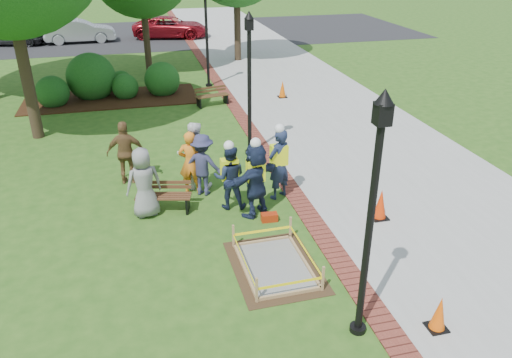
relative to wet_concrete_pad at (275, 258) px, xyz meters
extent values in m
plane|color=#285116|center=(-0.37, 0.90, -0.23)|extent=(100.00, 100.00, 0.00)
cube|color=#9E9E99|center=(4.63, 10.90, -0.22)|extent=(6.00, 60.00, 0.02)
cube|color=maroon|center=(1.38, 10.90, -0.22)|extent=(0.50, 60.00, 0.03)
cube|color=#381E0F|center=(-3.37, 12.90, -0.21)|extent=(7.00, 3.00, 0.05)
cube|color=black|center=(-0.37, 27.90, -0.23)|extent=(36.00, 12.00, 0.01)
cube|color=#47331E|center=(0.00, 0.00, -0.23)|extent=(1.75, 2.34, 0.01)
cube|color=gray|center=(0.00, 0.00, -0.21)|extent=(1.24, 1.83, 0.04)
cube|color=tan|center=(0.00, 0.00, -0.19)|extent=(1.36, 1.95, 0.08)
cube|color=tan|center=(0.00, 0.00, 0.04)|extent=(1.39, 1.98, 0.55)
cube|color=yellow|center=(0.00, 0.00, 0.07)|extent=(1.34, 1.93, 0.06)
cube|color=#57301E|center=(-2.00, 2.90, 0.18)|extent=(1.39, 0.70, 0.04)
cube|color=#57301E|center=(-1.95, 3.11, 0.38)|extent=(1.31, 0.35, 0.21)
cube|color=black|center=(-2.00, 2.90, -0.04)|extent=(1.28, 0.72, 0.39)
cube|color=brown|center=(0.57, 11.03, 0.17)|extent=(1.37, 0.65, 0.04)
cube|color=brown|center=(0.52, 11.24, 0.37)|extent=(1.30, 0.31, 0.21)
cube|color=black|center=(0.57, 11.03, -0.04)|extent=(1.26, 0.68, 0.39)
cube|color=black|center=(2.21, -2.39, -0.21)|extent=(0.34, 0.34, 0.05)
cone|color=#EC5507|center=(2.21, -2.39, 0.13)|extent=(0.27, 0.27, 0.63)
cube|color=black|center=(2.96, 1.28, -0.21)|extent=(0.39, 0.39, 0.05)
cone|color=red|center=(2.96, 1.28, 0.18)|extent=(0.31, 0.31, 0.72)
cube|color=black|center=(3.58, 11.39, -0.21)|extent=(0.37, 0.37, 0.05)
cone|color=#E25A07|center=(3.58, 11.39, 0.15)|extent=(0.29, 0.29, 0.67)
cube|color=#A3280C|center=(0.38, 1.81, -0.14)|extent=(0.40, 0.23, 0.19)
cylinder|color=black|center=(0.88, -2.10, 1.67)|extent=(0.12, 0.12, 3.80)
cube|color=black|center=(0.88, -2.10, 3.67)|extent=(0.22, 0.22, 0.32)
cone|color=black|center=(0.88, -2.10, 3.92)|extent=(0.28, 0.28, 0.22)
cylinder|color=black|center=(0.88, -2.10, -0.18)|extent=(0.28, 0.28, 0.10)
cylinder|color=black|center=(0.88, 5.90, 1.67)|extent=(0.12, 0.12, 3.80)
cube|color=black|center=(0.88, 5.90, 3.67)|extent=(0.22, 0.22, 0.32)
cone|color=black|center=(0.88, 5.90, 3.92)|extent=(0.28, 0.28, 0.22)
cylinder|color=black|center=(0.88, 5.90, -0.18)|extent=(0.28, 0.28, 0.10)
cylinder|color=black|center=(0.88, 13.90, 1.67)|extent=(0.12, 0.12, 3.80)
cylinder|color=black|center=(0.88, 13.90, -0.18)|extent=(0.28, 0.28, 0.10)
cylinder|color=#3D2D1E|center=(-5.71, 9.02, 2.38)|extent=(0.37, 0.37, 5.23)
cylinder|color=#3D2D1E|center=(-1.58, 17.04, 1.84)|extent=(0.31, 0.31, 4.14)
cylinder|color=#3D2D1E|center=(3.26, 18.72, 1.93)|extent=(0.35, 0.35, 4.34)
sphere|color=#124013|center=(-5.56, 12.52, -0.23)|extent=(1.30, 1.30, 1.30)
sphere|color=#124013|center=(-4.09, 13.37, -0.23)|extent=(2.00, 2.00, 2.00)
sphere|color=#124013|center=(-2.77, 12.93, -0.23)|extent=(1.09, 1.09, 1.09)
sphere|color=#124013|center=(-1.22, 13.11, -0.23)|extent=(1.49, 1.49, 1.49)
sphere|color=#124013|center=(-2.93, 14.30, -0.23)|extent=(0.90, 0.90, 0.90)
imported|color=gray|center=(-2.43, 2.81, 0.63)|extent=(0.62, 0.47, 1.73)
imported|color=orange|center=(-1.20, 3.70, 0.62)|extent=(0.62, 0.48, 1.71)
imported|color=white|center=(-1.07, 4.02, 0.68)|extent=(0.63, 0.45, 1.83)
imported|color=brown|center=(-2.80, 4.75, 0.64)|extent=(0.59, 0.41, 1.75)
imported|color=#2D2E4F|center=(-0.92, 3.58, 0.59)|extent=(0.62, 0.54, 1.65)
imported|color=#171F3C|center=(0.14, 2.22, 0.68)|extent=(0.70, 0.63, 1.83)
cube|color=#D0E113|center=(0.14, 2.22, 0.94)|extent=(0.42, 0.26, 0.52)
sphere|color=white|center=(0.14, 2.22, 1.62)|extent=(0.25, 0.25, 0.25)
imported|color=#1A1E44|center=(0.92, 2.93, 0.69)|extent=(0.70, 0.63, 1.85)
cube|color=#D0E113|center=(0.92, 2.93, 0.96)|extent=(0.42, 0.26, 0.52)
sphere|color=white|center=(0.92, 2.93, 1.64)|extent=(0.25, 0.25, 0.25)
imported|color=#1A2F45|center=(-0.38, 2.71, 0.58)|extent=(0.58, 0.44, 1.62)
cube|color=#D0E113|center=(-0.38, 2.71, 0.81)|extent=(0.42, 0.26, 0.52)
sphere|color=white|center=(-0.38, 2.71, 1.41)|extent=(0.25, 0.25, 0.25)
imported|color=#28282B|center=(-9.54, 26.26, -0.23)|extent=(3.09, 5.25, 1.60)
imported|color=#B4B5B9|center=(-5.36, 26.05, -0.23)|extent=(2.31, 4.83, 1.54)
imported|color=maroon|center=(0.37, 26.35, -0.23)|extent=(2.93, 4.87, 1.48)
camera|label=1|loc=(-2.41, -8.04, 5.87)|focal=35.00mm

